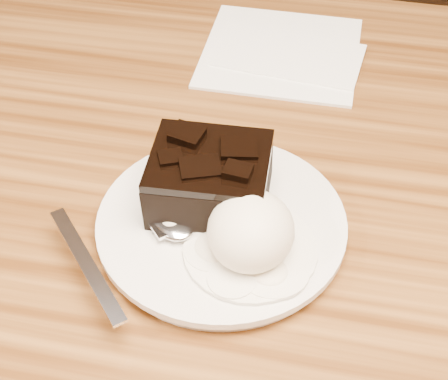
% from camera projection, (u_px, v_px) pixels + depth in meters
% --- Properties ---
extents(plate, '(0.20, 0.20, 0.02)m').
position_uv_depth(plate, '(222.00, 226.00, 0.55)').
color(plate, silver).
rests_on(plate, dining_table).
extents(brownie, '(0.10, 0.09, 0.04)m').
position_uv_depth(brownie, '(210.00, 182.00, 0.55)').
color(brownie, black).
rests_on(brownie, plate).
extents(ice_cream_scoop, '(0.07, 0.07, 0.06)m').
position_uv_depth(ice_cream_scoop, '(251.00, 231.00, 0.51)').
color(ice_cream_scoop, white).
rests_on(ice_cream_scoop, plate).
extents(melt_puddle, '(0.10, 0.10, 0.00)m').
position_uv_depth(melt_puddle, '(250.00, 250.00, 0.52)').
color(melt_puddle, silver).
rests_on(melt_puddle, plate).
extents(spoon, '(0.15, 0.16, 0.01)m').
position_uv_depth(spoon, '(172.00, 222.00, 0.54)').
color(spoon, silver).
rests_on(spoon, plate).
extents(napkin, '(0.17, 0.17, 0.01)m').
position_uv_depth(napkin, '(281.00, 51.00, 0.74)').
color(napkin, white).
rests_on(napkin, dining_table).
extents(crumb_a, '(0.01, 0.01, 0.00)m').
position_uv_depth(crumb_a, '(198.00, 245.00, 0.53)').
color(crumb_a, black).
rests_on(crumb_a, plate).
extents(crumb_b, '(0.01, 0.01, 0.00)m').
position_uv_depth(crumb_b, '(215.00, 205.00, 0.56)').
color(crumb_b, black).
rests_on(crumb_b, plate).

